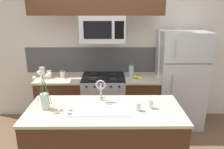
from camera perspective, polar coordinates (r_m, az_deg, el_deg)
rear_partition at (r=4.18m, az=1.98°, el=6.02°), size 5.20×0.10×2.60m
splash_band at (r=4.16m, az=-2.16°, el=3.84°), size 2.95×0.01×0.48m
back_counter_left at (r=4.18m, az=-12.96°, el=-6.62°), size 0.82×0.65×0.91m
back_counter_right at (r=4.11m, az=7.39°, el=-6.69°), size 0.63×0.65×0.91m
stove_range at (r=4.08m, az=-2.18°, el=-6.69°), size 0.76×0.64×0.93m
microwave at (r=3.72m, az=-2.43°, el=11.85°), size 0.74×0.40×0.44m
refrigerator at (r=4.14m, az=17.23°, el=-1.16°), size 0.80×0.74×1.73m
storage_jar_tall at (r=4.03m, az=-17.73°, el=0.46°), size 0.10×0.10×0.20m
storage_jar_medium at (r=4.03m, az=-16.13°, el=0.06°), size 0.09×0.09×0.13m
storage_jar_short at (r=3.99m, az=-12.75°, el=0.18°), size 0.09×0.09×0.13m
banana_bunch at (r=3.88m, az=6.69°, el=-0.66°), size 0.19×0.13×0.08m
french_press at (r=3.96m, az=5.00°, el=0.95°), size 0.09×0.09×0.27m
island_counter at (r=2.99m, az=-1.86°, el=-16.71°), size 1.94×0.84×0.91m
kitchen_sink at (r=2.79m, az=-3.15°, el=-10.15°), size 0.76×0.44×0.16m
sink_faucet at (r=2.88m, az=-3.02°, el=-3.41°), size 0.14×0.14×0.31m
drinking_glass at (r=2.70m, az=6.85°, el=-8.28°), size 0.07×0.07×0.11m
spare_glass at (r=2.78m, az=10.13°, el=-7.56°), size 0.06×0.06×0.12m
flower_vase at (r=2.81m, az=-17.21°, el=-5.78°), size 0.21×0.17×0.48m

